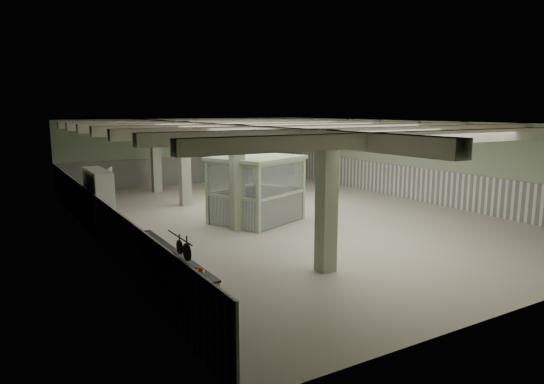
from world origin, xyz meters
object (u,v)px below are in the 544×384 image
guard_booth (256,177)px  filing_cabinet (296,201)px  walkin_cooler (99,202)px  prep_counter (163,272)px

guard_booth → filing_cabinet: guard_booth is taller
walkin_cooler → filing_cabinet: size_ratio=1.88×
guard_booth → walkin_cooler: bearing=143.5°
prep_counter → guard_booth: 7.40m
prep_counter → guard_booth: (5.21, 5.11, 1.20)m
filing_cabinet → guard_booth: bearing=164.7°
walkin_cooler → prep_counter: bearing=-89.2°
walkin_cooler → guard_booth: 5.47m
prep_counter → filing_cabinet: (6.90, 5.05, 0.14)m
prep_counter → guard_booth: size_ratio=1.21×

